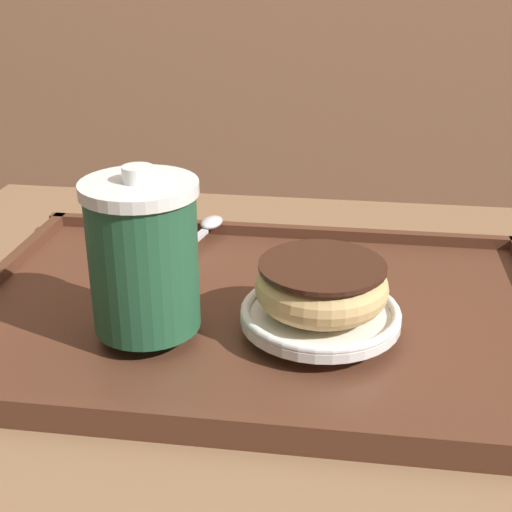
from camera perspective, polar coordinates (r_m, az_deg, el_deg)
cafe_table at (r=0.75m, az=-0.24°, el=-16.43°), size 0.79×0.67×0.70m
serving_tray at (r=0.65m, az=0.00°, el=-4.61°), size 0.52×0.36×0.02m
coffee_cup_front at (r=0.57m, az=-9.00°, el=0.08°), size 0.09×0.09×0.14m
plate_with_chocolate_donut at (r=0.60m, az=5.17°, el=-4.64°), size 0.13×0.13×0.01m
donut_chocolate_glazed at (r=0.58m, az=5.27°, el=-2.34°), size 0.11×0.11×0.04m
spoon at (r=0.77m, az=-4.36°, el=1.97°), size 0.05×0.16×0.01m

